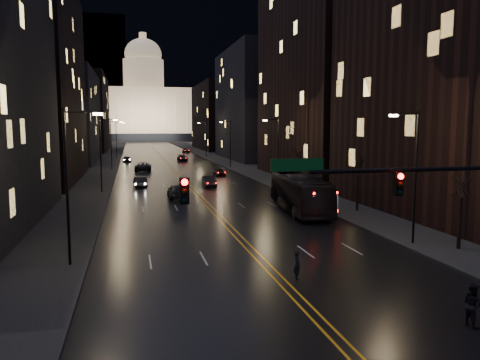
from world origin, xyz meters
TOP-DOWN VIEW (x-y plane):
  - ground at (0.00, 0.00)m, footprint 900.00×900.00m
  - road at (0.00, 130.00)m, footprint 20.00×320.00m
  - sidewalk_left at (-14.00, 130.00)m, footprint 8.00×320.00m
  - sidewalk_right at (14.00, 130.00)m, footprint 8.00×320.00m
  - center_line at (0.00, 130.00)m, footprint 0.62×320.00m
  - building_left_mid at (-21.00, 54.00)m, footprint 12.00×30.00m
  - building_left_far at (-21.00, 92.00)m, footprint 12.00×34.00m
  - building_left_dist at (-21.00, 140.00)m, footprint 12.00×40.00m
  - building_right_near at (21.00, 20.00)m, footprint 12.00×26.00m
  - building_right_tall at (21.00, 50.00)m, footprint 12.00×30.00m
  - building_right_mid at (21.00, 92.00)m, footprint 12.00×34.00m
  - building_right_dist at (21.00, 140.00)m, footprint 12.00×40.00m
  - mountain_ridge at (40.00, 380.00)m, footprint 520.00×60.00m
  - capitol at (0.00, 250.00)m, footprint 90.00×50.00m
  - traffic_signal at (5.91, -0.00)m, footprint 17.29×0.45m
  - streetlamp_right_near at (10.81, 10.00)m, footprint 2.13×0.25m
  - streetlamp_left_near at (-10.81, 10.00)m, footprint 2.13×0.25m
  - streetlamp_right_mid at (10.81, 40.00)m, footprint 2.13×0.25m
  - streetlamp_left_mid at (-10.81, 40.00)m, footprint 2.13×0.25m
  - streetlamp_right_far at (10.81, 70.00)m, footprint 2.13×0.25m
  - streetlamp_left_far at (-10.81, 70.00)m, footprint 2.13×0.25m
  - streetlamp_right_dist at (10.81, 100.00)m, footprint 2.13×0.25m
  - streetlamp_left_dist at (-10.81, 100.00)m, footprint 2.13×0.25m
  - tree_right_near at (13.00, 8.00)m, footprint 2.40×2.40m
  - tree_right_mid at (13.00, 22.00)m, footprint 2.40×2.40m
  - tree_right_far at (13.00, 38.00)m, footprint 2.40×2.40m
  - bus at (7.88, 23.55)m, footprint 4.12×12.89m
  - oncoming_car_a at (-2.60, 34.18)m, footprint 2.05×4.87m
  - oncoming_car_b at (-6.44, 44.75)m, footprint 1.86×4.38m
  - oncoming_car_c at (-5.51, 67.10)m, footprint 3.15×6.07m
  - oncoming_car_d at (-8.50, 88.90)m, footprint 1.96×4.53m
  - receding_car_a at (2.50, 43.25)m, footprint 1.61×4.36m
  - receding_car_b at (6.21, 56.10)m, footprint 1.65×3.80m
  - receding_car_c at (3.84, 89.60)m, footprint 2.28×4.93m
  - receding_car_d at (8.50, 122.58)m, footprint 2.78×4.93m
  - pedestrian_a at (0.90, 5.00)m, footprint 0.42×0.60m
  - pedestrian_b at (5.81, -2.00)m, footprint 0.54×0.90m

SIDE VIEW (x-z plane):
  - ground at x=0.00m, z-range 0.00..0.00m
  - road at x=0.00m, z-range 0.00..0.02m
  - center_line at x=0.00m, z-range 0.02..0.03m
  - sidewalk_left at x=-14.00m, z-range 0.00..0.16m
  - sidewalk_right at x=14.00m, z-range 0.00..0.16m
  - receding_car_b at x=6.21m, z-range 0.00..1.28m
  - receding_car_d at x=8.50m, z-range 0.00..1.30m
  - oncoming_car_d at x=-8.50m, z-range 0.00..1.30m
  - receding_car_c at x=3.84m, z-range 0.00..1.40m
  - oncoming_car_b at x=-6.44m, z-range 0.00..1.40m
  - receding_car_a at x=2.50m, z-range 0.00..1.43m
  - pedestrian_a at x=0.90m, z-range 0.00..1.54m
  - oncoming_car_c at x=-5.51m, z-range 0.00..1.63m
  - oncoming_car_a at x=-2.60m, z-range 0.00..1.65m
  - pedestrian_b at x=5.81m, z-range 0.00..1.78m
  - bus at x=7.88m, z-range 0.00..3.53m
  - tree_right_near at x=13.00m, z-range 1.20..7.85m
  - tree_right_mid at x=13.00m, z-range 1.20..7.85m
  - tree_right_far at x=13.00m, z-range 1.20..7.85m
  - streetlamp_right_near at x=10.81m, z-range 0.58..9.58m
  - streetlamp_left_near at x=-10.81m, z-range 0.58..9.58m
  - streetlamp_right_mid at x=10.81m, z-range 0.58..9.58m
  - streetlamp_left_mid at x=-10.81m, z-range 0.58..9.58m
  - streetlamp_right_far at x=10.81m, z-range 0.58..9.58m
  - streetlamp_left_far at x=-10.81m, z-range 0.58..9.58m
  - streetlamp_right_dist at x=10.81m, z-range 0.58..9.58m
  - streetlamp_left_dist at x=-10.81m, z-range 0.58..9.58m
  - traffic_signal at x=5.91m, z-range 1.60..8.60m
  - building_left_far at x=-21.00m, z-range 0.00..20.00m
  - building_right_dist at x=21.00m, z-range 0.00..22.00m
  - building_left_dist at x=-21.00m, z-range 0.00..24.00m
  - building_right_near at x=21.00m, z-range 0.00..24.00m
  - building_right_mid at x=21.00m, z-range 0.00..26.00m
  - building_left_mid at x=-21.00m, z-range 0.00..28.00m
  - capitol at x=0.00m, z-range -12.10..46.40m
  - building_right_tall at x=21.00m, z-range 0.00..38.00m
  - mountain_ridge at x=40.00m, z-range 0.00..130.00m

